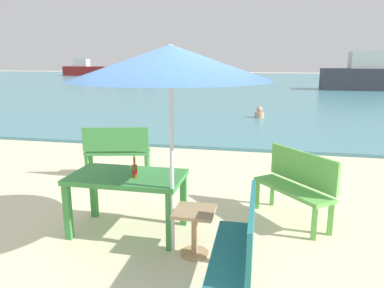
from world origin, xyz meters
name	(u,v)px	position (x,y,z in m)	size (l,w,h in m)	color
ground_plane	(163,257)	(0.00, 0.00, 0.00)	(120.00, 120.00, 0.00)	beige
sea_water	(258,84)	(0.00, 30.00, 0.04)	(120.00, 50.00, 0.08)	teal
picnic_table_green	(127,183)	(-0.60, 0.51, 0.65)	(1.40, 0.80, 0.76)	#3D8C42
beer_bottle_amber	(135,170)	(-0.46, 0.43, 0.85)	(0.07, 0.07, 0.26)	brown
patio_umbrella	(171,63)	(0.08, 0.15, 2.12)	(2.10, 2.10, 2.30)	silver
side_table_wood	(195,226)	(0.34, 0.12, 0.35)	(0.44, 0.44, 0.54)	tan
bench_teal_center	(240,244)	(0.89, -0.55, 0.54)	(0.39, 1.21, 0.95)	#237275
bench_green_left	(296,182)	(1.49, 1.32, 0.54)	(1.05, 1.15, 0.95)	#60B24C
bench_green_right	(117,148)	(-1.64, 2.61, 0.54)	(1.25, 0.63, 0.95)	#3D8C42
swimmer_person	(259,113)	(0.75, 9.88, 0.24)	(0.34, 0.34, 0.41)	tan
boat_cargo_ship	(136,73)	(-13.07, 34.30, 0.72)	(4.90, 1.34, 1.78)	#38383F
boat_barge	(85,70)	(-22.39, 40.79, 0.83)	(5.72, 1.56, 2.08)	maroon
boat_sailboat	(375,76)	(8.02, 23.85, 1.01)	(7.13, 1.94, 2.59)	#38383F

